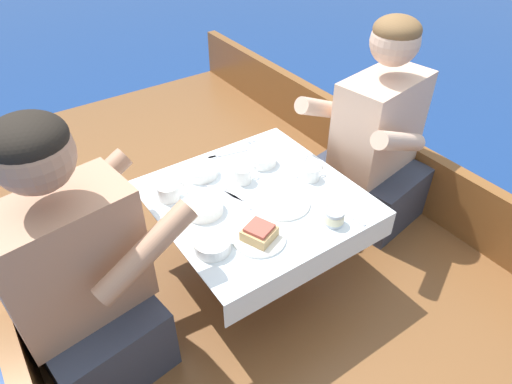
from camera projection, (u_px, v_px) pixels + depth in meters
ground_plane at (247, 297)px, 2.11m from camera, size 60.00×60.00×0.00m
boat_deck at (247, 279)px, 2.03m from camera, size 1.85×3.61×0.24m
gunwale_port at (15, 344)px, 1.46m from camera, size 0.06×3.61×0.30m
gunwale_starboard at (396, 164)px, 2.26m from camera, size 0.06×3.61×0.30m
cockpit_table at (256, 205)px, 1.69m from camera, size 0.71×0.71×0.40m
person_port at (80, 280)px, 1.38m from camera, size 0.56×0.50×0.94m
person_starboard at (374, 146)px, 2.00m from camera, size 0.57×0.51×0.92m
plate_sandwich at (259, 238)px, 1.48m from camera, size 0.17×0.17×0.01m
plate_bread at (283, 203)px, 1.63m from camera, size 0.19×0.19×0.01m
sandwich at (259, 232)px, 1.47m from camera, size 0.12×0.12×0.05m
bowl_port_near at (262, 159)px, 1.81m from camera, size 0.11×0.11×0.04m
bowl_starboard_near at (203, 206)px, 1.58m from camera, size 0.14×0.14×0.04m
bowl_center_far at (201, 170)px, 1.75m from camera, size 0.13×0.13×0.04m
bowl_port_far at (212, 244)px, 1.44m from camera, size 0.12×0.12×0.04m
coffee_cup_port at (243, 174)px, 1.72m from camera, size 0.09×0.07×0.06m
coffee_cup_starboard at (168, 191)px, 1.64m from camera, size 0.11×0.08×0.06m
coffee_cup_center at (311, 173)px, 1.73m from camera, size 0.09×0.06×0.05m
tin_can at (334, 217)px, 1.53m from camera, size 0.07×0.07×0.05m
utensil_knife_starboard at (302, 165)px, 1.81m from camera, size 0.14×0.11×0.00m
utensil_spoon_starboard at (339, 209)px, 1.60m from camera, size 0.05×0.17×0.01m
utensil_fork_port at (224, 155)px, 1.87m from camera, size 0.17×0.05×0.00m
utensil_spoon_port at (230, 194)px, 1.67m from camera, size 0.05×0.17×0.01m
utensil_spoon_center at (255, 146)px, 1.92m from camera, size 0.05×0.17×0.01m
utensil_knife_port at (224, 193)px, 1.68m from camera, size 0.07×0.16×0.00m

